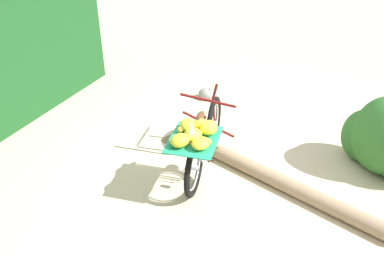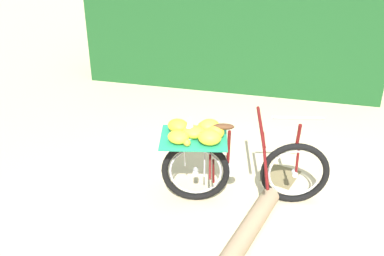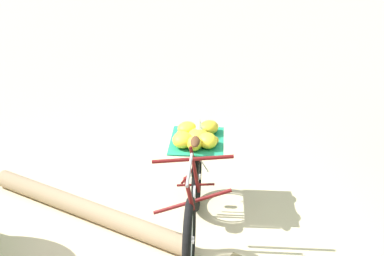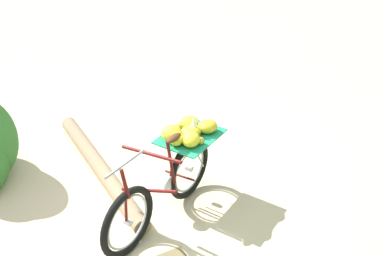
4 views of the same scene
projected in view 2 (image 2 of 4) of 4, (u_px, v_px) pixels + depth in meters
ground_plane at (252, 214)px, 4.91m from camera, size 60.00×60.00×0.00m
foliage_hedge at (234, 11)px, 7.52m from camera, size 2.28×4.85×2.48m
bicycle at (229, 158)px, 4.88m from camera, size 1.12×1.70×1.03m
leaf_litter_patch at (281, 176)px, 5.54m from camera, size 0.44×0.36×0.01m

